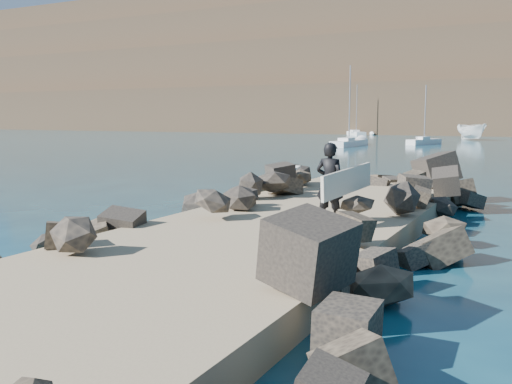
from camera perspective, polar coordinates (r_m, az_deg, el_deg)
ground at (r=14.40m, az=1.85°, el=-5.47°), size 800.00×800.00×0.00m
jetty at (r=12.61m, az=-2.11°, el=-5.94°), size 6.00×26.00×0.60m
riprap_left at (r=14.57m, az=-11.11°, el=-3.44°), size 2.60×22.00×1.00m
riprap_right at (r=11.91m, az=11.40°, el=-5.90°), size 2.60×22.00×1.00m
surfboard_resting at (r=20.56m, az=2.38°, el=1.37°), size 0.70×2.30×0.08m
boat_imported at (r=86.15m, az=20.77°, el=5.66°), size 5.61×6.32×2.39m
surfer_with_board at (r=14.34m, az=7.64°, el=0.97°), size 1.06×2.48×2.01m
sailboat_b at (r=70.41m, az=16.45°, el=4.85°), size 3.19×5.86×7.10m
sailboat_e at (r=104.42m, az=9.97°, el=5.81°), size 5.43×7.33×9.11m
sailboat_a at (r=64.71m, az=9.24°, el=4.85°), size 1.97×7.60×9.04m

